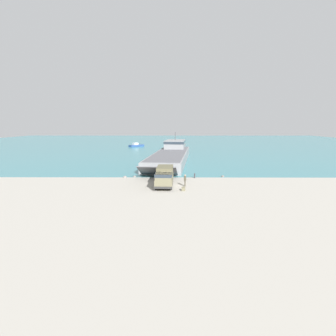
{
  "coord_description": "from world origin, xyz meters",
  "views": [
    {
      "loc": [
        0.07,
        -39.31,
        9.33
      ],
      "look_at": [
        -0.22,
        4.45,
        2.04
      ],
      "focal_mm": 28.0,
      "sensor_mm": 36.0,
      "label": 1
    }
  ],
  "objects": [
    {
      "name": "water_surface",
      "position": [
        0.0,
        96.46,
        0.0
      ],
      "size": [
        240.0,
        180.0,
        0.01
      ],
      "primitive_type": "cube",
      "color": "teal",
      "rests_on": "ground_plane"
    },
    {
      "name": "ground_plane",
      "position": [
        0.0,
        0.0,
        0.0
      ],
      "size": [
        240.0,
        240.0,
        0.0
      ],
      "primitive_type": "plane",
      "color": "#9E998E"
    },
    {
      "name": "soldier_on_ramp",
      "position": [
        2.41,
        -0.25,
        1.05
      ],
      "size": [
        0.37,
        0.49,
        1.81
      ],
      "rotation": [
        0.0,
        0.0,
        5.94
      ],
      "color": "#4C4738",
      "rests_on": "ground_plane"
    },
    {
      "name": "shoreline_rock_b",
      "position": [
        -6.24,
        6.81,
        0.0
      ],
      "size": [
        0.5,
        0.5,
        0.5
      ],
      "primitive_type": "sphere",
      "color": "gray",
      "rests_on": "ground_plane"
    },
    {
      "name": "landing_craft",
      "position": [
        0.57,
        29.15,
        1.69
      ],
      "size": [
        12.05,
        41.64,
        7.1
      ],
      "rotation": [
        0.0,
        0.0,
        -0.11
      ],
      "color": "gray",
      "rests_on": "ground_plane"
    },
    {
      "name": "cargo_crate",
      "position": [
        2.04,
        -2.96,
        0.26
      ],
      "size": [
        0.57,
        0.66,
        0.52
      ],
      "primitive_type": "cube",
      "rotation": [
        0.0,
        0.0,
        -0.07
      ],
      "color": "#6B664C",
      "rests_on": "ground_plane"
    },
    {
      "name": "moored_boat_a",
      "position": [
        -14.21,
        72.15,
        0.56
      ],
      "size": [
        6.38,
        6.11,
        1.7
      ],
      "rotation": [
        0.0,
        0.0,
        5.45
      ],
      "color": "navy",
      "rests_on": "ground_plane"
    },
    {
      "name": "shoreline_rock_a",
      "position": [
        9.63,
        7.01,
        0.0
      ],
      "size": [
        0.59,
        0.59,
        0.59
      ],
      "primitive_type": "sphere",
      "color": "#66605B",
      "rests_on": "ground_plane"
    },
    {
      "name": "mooring_bollard",
      "position": [
        4.46,
        5.93,
        0.48
      ],
      "size": [
        0.25,
        0.25,
        0.89
      ],
      "color": "#333338",
      "rests_on": "ground_plane"
    },
    {
      "name": "shoreline_rock_c",
      "position": [
        -7.86,
        6.01,
        0.0
      ],
      "size": [
        0.71,
        0.71,
        0.71
      ],
      "primitive_type": "sphere",
      "color": "gray",
      "rests_on": "ground_plane"
    },
    {
      "name": "military_truck",
      "position": [
        -0.72,
        -0.03,
        1.5
      ],
      "size": [
        2.84,
        7.12,
        2.84
      ],
      "rotation": [
        0.0,
        0.0,
        -1.61
      ],
      "color": "#6B664C",
      "rests_on": "ground_plane"
    }
  ]
}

